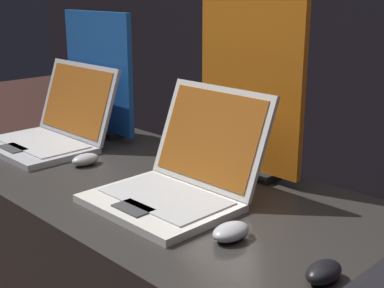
{
  "coord_description": "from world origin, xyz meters",
  "views": [
    {
      "loc": [
        0.94,
        -0.57,
        1.42
      ],
      "look_at": [
        0.0,
        0.35,
        1.03
      ],
      "focal_mm": 50.0,
      "sensor_mm": 36.0,
      "label": 1
    }
  ],
  "objects_px": {
    "mouse_middle": "(231,232)",
    "laptop_middle": "(180,176)",
    "promo_stand_front": "(99,78)",
    "mouse_back": "(324,272)",
    "promo_stand_middle": "(250,90)",
    "laptop_front": "(52,128)",
    "mouse_front": "(85,159)"
  },
  "relations": [
    {
      "from": "promo_stand_front",
      "to": "laptop_front",
      "type": "bearing_deg",
      "value": -90.0
    },
    {
      "from": "mouse_front",
      "to": "mouse_back",
      "type": "distance_m",
      "value": 0.9
    },
    {
      "from": "laptop_front",
      "to": "mouse_back",
      "type": "height_order",
      "value": "laptop_front"
    },
    {
      "from": "mouse_front",
      "to": "mouse_middle",
      "type": "xyz_separation_m",
      "value": [
        0.66,
        -0.06,
        0.0
      ]
    },
    {
      "from": "laptop_front",
      "to": "promo_stand_front",
      "type": "bearing_deg",
      "value": 90.0
    },
    {
      "from": "mouse_front",
      "to": "laptop_middle",
      "type": "xyz_separation_m",
      "value": [
        0.41,
        0.02,
        0.05
      ]
    },
    {
      "from": "laptop_front",
      "to": "laptop_middle",
      "type": "relative_size",
      "value": 1.03
    },
    {
      "from": "promo_stand_middle",
      "to": "mouse_back",
      "type": "bearing_deg",
      "value": -36.49
    },
    {
      "from": "promo_stand_front",
      "to": "promo_stand_middle",
      "type": "xyz_separation_m",
      "value": [
        0.67,
        0.05,
        0.04
      ]
    },
    {
      "from": "laptop_middle",
      "to": "promo_stand_middle",
      "type": "bearing_deg",
      "value": 90.0
    },
    {
      "from": "promo_stand_front",
      "to": "mouse_back",
      "type": "distance_m",
      "value": 1.22
    },
    {
      "from": "mouse_front",
      "to": "laptop_middle",
      "type": "height_order",
      "value": "laptop_middle"
    },
    {
      "from": "mouse_middle",
      "to": "mouse_front",
      "type": "bearing_deg",
      "value": 174.79
    },
    {
      "from": "promo_stand_middle",
      "to": "mouse_back",
      "type": "xyz_separation_m",
      "value": [
        0.49,
        -0.36,
        -0.23
      ]
    },
    {
      "from": "promo_stand_front",
      "to": "mouse_middle",
      "type": "relative_size",
      "value": 4.66
    },
    {
      "from": "mouse_middle",
      "to": "laptop_middle",
      "type": "bearing_deg",
      "value": 162.1
    },
    {
      "from": "promo_stand_front",
      "to": "promo_stand_middle",
      "type": "relative_size",
      "value": 0.86
    },
    {
      "from": "promo_stand_front",
      "to": "mouse_back",
      "type": "height_order",
      "value": "promo_stand_front"
    },
    {
      "from": "laptop_middle",
      "to": "mouse_middle",
      "type": "bearing_deg",
      "value": -17.9
    },
    {
      "from": "mouse_front",
      "to": "promo_stand_middle",
      "type": "relative_size",
      "value": 0.17
    },
    {
      "from": "mouse_middle",
      "to": "mouse_back",
      "type": "height_order",
      "value": "mouse_back"
    },
    {
      "from": "promo_stand_front",
      "to": "laptop_middle",
      "type": "distance_m",
      "value": 0.73
    },
    {
      "from": "promo_stand_front",
      "to": "mouse_front",
      "type": "bearing_deg",
      "value": -43.18
    },
    {
      "from": "promo_stand_middle",
      "to": "mouse_back",
      "type": "distance_m",
      "value": 0.65
    },
    {
      "from": "laptop_front",
      "to": "mouse_middle",
      "type": "height_order",
      "value": "laptop_front"
    },
    {
      "from": "laptop_front",
      "to": "mouse_front",
      "type": "bearing_deg",
      "value": -8.72
    },
    {
      "from": "laptop_middle",
      "to": "mouse_back",
      "type": "relative_size",
      "value": 4.27
    },
    {
      "from": "promo_stand_front",
      "to": "promo_stand_middle",
      "type": "distance_m",
      "value": 0.68
    },
    {
      "from": "promo_stand_middle",
      "to": "promo_stand_front",
      "type": "bearing_deg",
      "value": -175.92
    },
    {
      "from": "mouse_middle",
      "to": "mouse_back",
      "type": "xyz_separation_m",
      "value": [
        0.24,
        -0.01,
        0.0
      ]
    },
    {
      "from": "laptop_front",
      "to": "promo_stand_middle",
      "type": "distance_m",
      "value": 0.75
    },
    {
      "from": "laptop_middle",
      "to": "promo_stand_middle",
      "type": "height_order",
      "value": "promo_stand_middle"
    }
  ]
}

